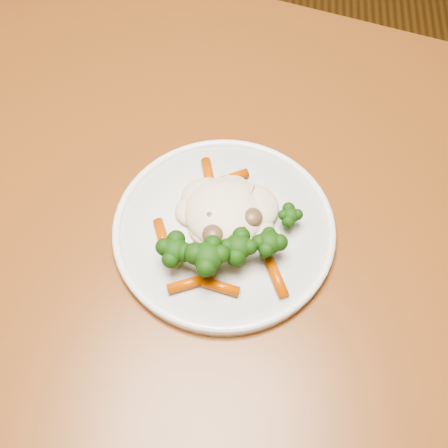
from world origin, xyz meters
name	(u,v)px	position (x,y,z in m)	size (l,w,h in m)	color
dining_table	(269,265)	(-0.28, -0.02, 0.65)	(1.39, 1.10, 0.75)	brown
plate	(224,230)	(-0.34, -0.03, 0.76)	(0.26, 0.26, 0.01)	silver
meal	(225,228)	(-0.33, -0.04, 0.78)	(0.18, 0.19, 0.05)	beige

